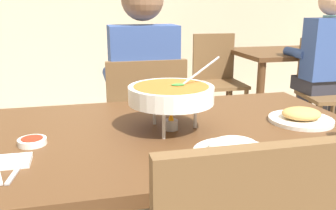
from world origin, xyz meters
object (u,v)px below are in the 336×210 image
(diner_main, at_px, (143,85))
(patron_bg_left, at_px, (323,58))
(chair_diner_main, at_px, (144,127))
(rice_plate, at_px, (233,150))
(appetizer_plate, at_px, (301,117))
(chair_bg_right, at_px, (217,75))
(chair_bg_left, at_px, (326,85))
(curry_bowl, at_px, (171,95))
(dining_table_far, at_px, (286,64))
(sauce_dish, at_px, (32,141))
(dining_table_main, at_px, (177,156))

(diner_main, bearing_deg, patron_bg_left, 22.98)
(chair_diner_main, bearing_deg, rice_plate, -84.40)
(appetizer_plate, xyz_separation_m, chair_bg_right, (0.47, 2.12, -0.25))
(chair_diner_main, height_order, chair_bg_left, same)
(appetizer_plate, bearing_deg, curry_bowl, 177.19)
(chair_diner_main, bearing_deg, dining_table_far, 37.80)
(diner_main, xyz_separation_m, curry_bowl, (-0.02, -0.75, 0.12))
(chair_bg_right, bearing_deg, sauce_dish, -124.12)
(diner_main, relative_size, sauce_dish, 14.56)
(curry_bowl, xyz_separation_m, appetizer_plate, (0.50, -0.02, -0.11))
(dining_table_main, height_order, chair_bg_right, chair_bg_right)
(dining_table_far, bearing_deg, rice_plate, -124.21)
(diner_main, relative_size, curry_bowl, 3.94)
(chair_bg_left, xyz_separation_m, patron_bg_left, (-0.05, 0.02, 0.24))
(curry_bowl, height_order, patron_bg_left, patron_bg_left)
(chair_bg_right, bearing_deg, dining_table_main, -114.46)
(dining_table_far, xyz_separation_m, chair_bg_right, (-0.68, 0.11, -0.10))
(chair_diner_main, relative_size, appetizer_plate, 3.75)
(dining_table_main, height_order, sauce_dish, sauce_dish)
(chair_diner_main, xyz_separation_m, rice_plate, (0.10, -0.99, 0.25))
(dining_table_main, relative_size, chair_bg_right, 1.51)
(chair_bg_left, xyz_separation_m, chair_bg_right, (-0.74, 0.66, 0.00))
(patron_bg_left, bearing_deg, chair_bg_right, 136.78)
(sauce_dish, relative_size, dining_table_far, 0.09)
(appetizer_plate, relative_size, patron_bg_left, 0.18)
(appetizer_plate, bearing_deg, sauce_dish, -179.46)
(dining_table_main, relative_size, patron_bg_left, 1.04)
(sauce_dish, height_order, patron_bg_left, patron_bg_left)
(dining_table_main, bearing_deg, dining_table_far, 50.57)
(diner_main, relative_size, chair_bg_right, 1.46)
(chair_bg_left, bearing_deg, sauce_dish, -146.04)
(dining_table_main, relative_size, chair_bg_left, 1.51)
(chair_diner_main, relative_size, diner_main, 0.69)
(sauce_dish, xyz_separation_m, dining_table_far, (2.12, 2.02, -0.14))
(dining_table_main, distance_m, dining_table_far, 2.57)
(sauce_dish, distance_m, dining_table_far, 2.94)
(curry_bowl, distance_m, dining_table_far, 2.60)
(diner_main, xyz_separation_m, chair_bg_left, (1.69, 0.68, -0.24))
(chair_diner_main, height_order, patron_bg_left, patron_bg_left)
(dining_table_main, height_order, rice_plate, rice_plate)
(chair_diner_main, bearing_deg, curry_bowl, -91.95)
(dining_table_main, distance_m, chair_bg_left, 2.22)
(chair_diner_main, height_order, diner_main, diner_main)
(dining_table_far, bearing_deg, sauce_dish, -136.42)
(rice_plate, relative_size, dining_table_far, 0.24)
(sauce_dish, distance_m, chair_bg_left, 2.64)
(chair_bg_left, distance_m, patron_bg_left, 0.24)
(rice_plate, bearing_deg, dining_table_main, 109.61)
(chair_diner_main, bearing_deg, sauce_dish, -123.07)
(diner_main, bearing_deg, dining_table_far, 37.07)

